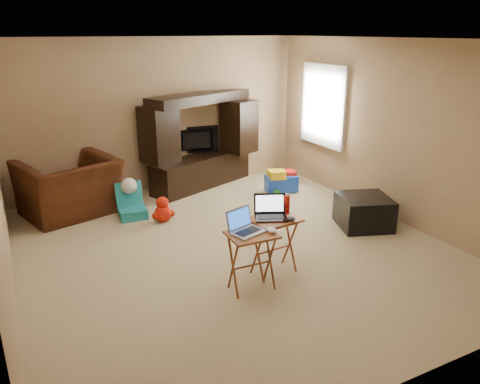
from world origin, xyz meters
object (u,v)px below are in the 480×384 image
laptop_left (248,222)px  water_bottle (287,204)px  mouse_left (272,230)px  push_toy (281,181)px  mouse_right (291,218)px  entertainment_center (201,141)px  ottoman (364,212)px  laptop_right (271,208)px  tray_table_right (274,246)px  recliner (70,188)px  plush_toy (163,209)px  tray_table_left (252,261)px  child_rocker (132,201)px  television (197,141)px

laptop_left → water_bottle: (0.62, 0.24, 0.01)m
mouse_left → water_bottle: 0.53m
push_toy → mouse_right: size_ratio=4.03×
entertainment_center → mouse_left: entertainment_center is taller
ottoman → laptop_right: laptop_right is taller
tray_table_right → push_toy: bearing=51.0°
laptop_right → push_toy: bearing=79.4°
recliner → plush_toy: recliner is taller
tray_table_left → plush_toy: bearing=98.5°
push_toy → mouse_left: (-1.74, -2.59, 0.46)m
tray_table_right → mouse_left: mouse_left is taller
push_toy → laptop_left: bearing=-114.3°
laptop_right → mouse_right: bearing=-15.6°
laptop_left → tray_table_right: bearing=3.5°
child_rocker → tray_table_right: bearing=-63.1°
child_rocker → tray_table_right: tray_table_right is taller
mouse_left → mouse_right: size_ratio=0.96×
child_rocker → laptop_right: size_ratio=1.47×
laptop_right → entertainment_center: bearing=104.5°
laptop_left → plush_toy: bearing=78.2°
mouse_left → mouse_right: 0.36m
water_bottle → laptop_left: bearing=-158.6°
child_rocker → mouse_right: mouse_right is taller
laptop_left → mouse_right: laptop_left is taller
water_bottle → mouse_right: bearing=-109.3°
mouse_left → water_bottle: water_bottle is taller
entertainment_center → child_rocker: entertainment_center is taller
entertainment_center → child_rocker: bearing=-170.1°
plush_toy → mouse_left: 2.35m
entertainment_center → laptop_left: (-0.91, -3.42, -0.05)m
mouse_left → tray_table_right: bearing=53.2°
tray_table_left → mouse_right: 0.64m
television → mouse_left: bearing=87.0°
television → mouse_left: (-0.69, -3.72, -0.11)m
recliner → tray_table_right: size_ratio=1.95×
plush_toy → tray_table_right: size_ratio=0.58×
tray_table_right → television: bearing=76.4°
recliner → water_bottle: 3.43m
mouse_right → entertainment_center: bearing=83.9°
television → tray_table_left: television is taller
plush_toy → tray_table_right: bearing=-72.3°
ottoman → tray_table_right: bearing=-162.4°
tray_table_left → mouse_right: bearing=9.8°
child_rocker → mouse_right: 2.74m
laptop_right → tray_table_left: bearing=-124.7°
television → push_toy: bearing=140.5°
plush_toy → tray_table_left: (0.25, -2.19, 0.13)m
television → tray_table_right: size_ratio=1.24×
entertainment_center → television: entertainment_center is taller
push_toy → laptop_left: size_ratio=1.62×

